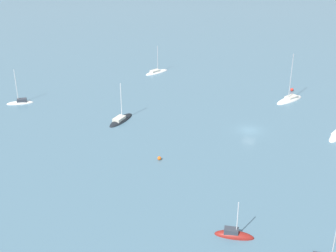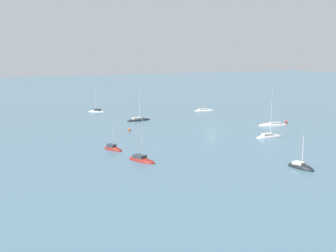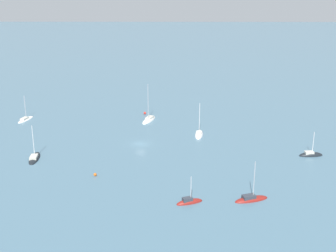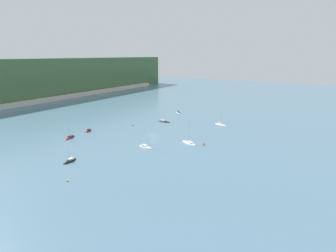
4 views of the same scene
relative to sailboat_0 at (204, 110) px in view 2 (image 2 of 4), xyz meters
name	(u,v)px [view 2 (image 2 of 4)]	position (x,y,z in m)	size (l,w,h in m)	color
ground_plane	(211,130)	(-36.99, 20.57, -0.09)	(600.00, 600.00, 0.00)	slate
sailboat_0	(204,110)	(0.00, 0.00, 0.00)	(4.26, 7.67, 8.16)	white
sailboat_1	(96,112)	(14.52, 35.98, 0.07)	(5.52, 5.50, 8.93)	white
sailboat_2	(113,149)	(-48.97, 53.56, 0.02)	(5.80, 3.54, 6.50)	maroon
sailboat_3	(301,168)	(-80.32, 28.41, -0.01)	(6.22, 2.60, 7.19)	black
sailboat_4	(138,120)	(-11.49, 31.04, 0.01)	(3.00, 8.28, 9.13)	black
sailboat_5	(142,160)	(-61.57, 52.26, 0.02)	(7.59, 4.35, 9.12)	maroon
sailboat_6	(269,137)	(-53.08, 13.49, 0.00)	(3.12, 7.54, 10.14)	silver
sailboat_7	(273,125)	(-38.31, 0.05, 0.00)	(5.21, 8.87, 12.37)	white
mooring_buoy_0	(129,130)	(-28.08, 40.97, 0.26)	(0.70, 0.70, 0.70)	orange
mooring_buoy_2	(286,122)	(-36.69, -6.30, 0.31)	(0.80, 0.80, 0.80)	red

